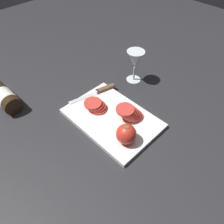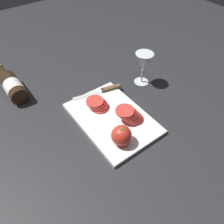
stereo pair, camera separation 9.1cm
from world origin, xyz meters
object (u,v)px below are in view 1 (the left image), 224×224
whole_tomato (126,134)px  tomato_slice_stack_far (130,113)px  wine_bottle (3,96)px  wine_glass (135,61)px  knife (101,90)px  tomato_slice_stack_near (96,106)px

whole_tomato → tomato_slice_stack_far: whole_tomato is taller
wine_bottle → tomato_slice_stack_far: wine_bottle is taller
tomato_slice_stack_far → wine_glass: bearing=-52.6°
knife → whole_tomato: bearing=78.9°
whole_tomato → tomato_slice_stack_near: size_ratio=0.84×
tomato_slice_stack_near → wine_glass: bearing=-83.3°
tomato_slice_stack_far → wine_bottle: bearing=34.4°
wine_bottle → whole_tomato: 0.59m
knife → tomato_slice_stack_near: size_ratio=2.46×
wine_bottle → wine_glass: wine_glass is taller
wine_bottle → knife: wine_bottle is taller
whole_tomato → knife: size_ratio=0.34×
wine_glass → whole_tomato: bearing=127.0°
knife → tomato_slice_stack_far: size_ratio=2.13×
wine_glass → knife: size_ratio=0.70×
wine_bottle → tomato_slice_stack_far: 0.57m
wine_bottle → knife: (-0.27, -0.36, -0.02)m
wine_glass → whole_tomato: 0.41m
wine_bottle → wine_glass: 0.63m
whole_tomato → knife: 0.31m
knife → wine_glass: bearing=-176.5°
wine_glass → whole_tomato: (-0.24, 0.32, -0.06)m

